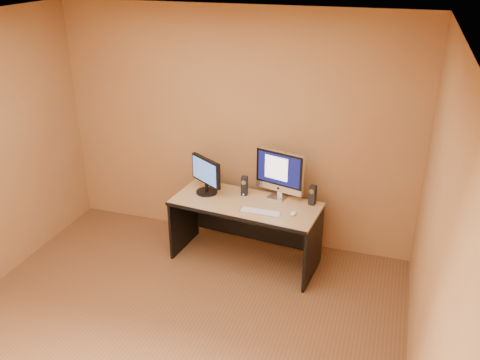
{
  "coord_description": "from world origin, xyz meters",
  "views": [
    {
      "loc": [
        1.67,
        -2.99,
        3.1
      ],
      "look_at": [
        0.26,
        1.37,
        1.0
      ],
      "focal_mm": 38.0,
      "sensor_mm": 36.0,
      "label": 1
    }
  ],
  "objects": [
    {
      "name": "ceiling",
      "position": [
        0.0,
        0.0,
        2.6
      ],
      "size": [
        4.0,
        4.0,
        0.0
      ],
      "primitive_type": "plane",
      "color": "white",
      "rests_on": "walls"
    },
    {
      "name": "cable_a",
      "position": [
        0.59,
        1.76,
        0.71
      ],
      "size": [
        0.03,
        0.21,
        0.01
      ],
      "primitive_type": "cylinder",
      "rotation": [
        1.57,
        0.0,
        0.09
      ],
      "color": "black",
      "rests_on": "desk"
    },
    {
      "name": "keyboard",
      "position": [
        0.49,
        1.31,
        0.71
      ],
      "size": [
        0.41,
        0.11,
        0.02
      ],
      "primitive_type": "cube",
      "rotation": [
        0.0,
        0.0,
        0.0
      ],
      "color": "silver",
      "rests_on": "desk"
    },
    {
      "name": "imac",
      "position": [
        0.58,
        1.68,
        0.96
      ],
      "size": [
        0.57,
        0.34,
        0.52
      ],
      "primitive_type": null,
      "rotation": [
        0.0,
        0.0,
        -0.27
      ],
      "color": "silver",
      "rests_on": "desk"
    },
    {
      "name": "speaker_left",
      "position": [
        0.22,
        1.65,
        0.81
      ],
      "size": [
        0.07,
        0.07,
        0.21
      ],
      "primitive_type": null,
      "rotation": [
        0.0,
        0.0,
        0.06
      ],
      "color": "black",
      "rests_on": "desk"
    },
    {
      "name": "desk",
      "position": [
        0.29,
        1.47,
        0.35
      ],
      "size": [
        1.58,
        0.81,
        0.7
      ],
      "primitive_type": null,
      "rotation": [
        0.0,
        0.0,
        -0.1
      ],
      "color": "tan",
      "rests_on": "ground"
    },
    {
      "name": "second_monitor",
      "position": [
        -0.18,
        1.57,
        0.9
      ],
      "size": [
        0.51,
        0.44,
        0.4
      ],
      "primitive_type": null,
      "rotation": [
        0.0,
        0.0,
        -0.57
      ],
      "color": "black",
      "rests_on": "desk"
    },
    {
      "name": "cable_b",
      "position": [
        0.55,
        1.76,
        0.71
      ],
      "size": [
        0.08,
        0.16,
        0.01
      ],
      "primitive_type": "cylinder",
      "rotation": [
        1.57,
        0.0,
        -0.42
      ],
      "color": "black",
      "rests_on": "desk"
    },
    {
      "name": "mouse",
      "position": [
        0.82,
        1.36,
        0.72
      ],
      "size": [
        0.07,
        0.11,
        0.03
      ],
      "primitive_type": "ellipsoid",
      "rotation": [
        0.0,
        0.0,
        -0.18
      ],
      "color": "white",
      "rests_on": "desk"
    },
    {
      "name": "speaker_right",
      "position": [
        0.95,
        1.65,
        0.81
      ],
      "size": [
        0.08,
        0.08,
        0.21
      ],
      "primitive_type": null,
      "rotation": [
        0.0,
        0.0,
        -0.19
      ],
      "color": "black",
      "rests_on": "desk"
    },
    {
      "name": "floor",
      "position": [
        0.0,
        0.0,
        0.0
      ],
      "size": [
        4.0,
        4.0,
        0.0
      ],
      "primitive_type": "plane",
      "color": "brown",
      "rests_on": "ground"
    },
    {
      "name": "walls",
      "position": [
        0.0,
        0.0,
        1.3
      ],
      "size": [
        4.0,
        4.0,
        2.6
      ],
      "primitive_type": null,
      "color": "olive",
      "rests_on": "ground"
    }
  ]
}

